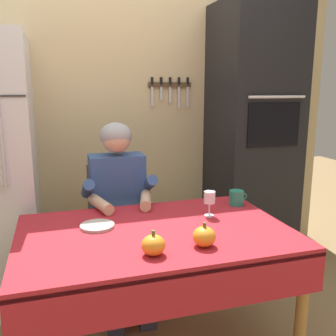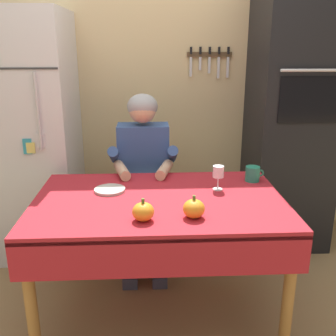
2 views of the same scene
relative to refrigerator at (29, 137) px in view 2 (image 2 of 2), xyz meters
name	(u,v)px [view 2 (image 2 of 2)]	position (x,y,z in m)	size (l,w,h in m)	color
ground_plane	(160,320)	(0.95, -0.96, -0.90)	(10.00, 10.00, 0.00)	#93754C
back_wall_assembly	(160,78)	(1.00, 0.39, 0.40)	(3.70, 0.13, 2.60)	#D1B784
refrigerator	(29,137)	(0.00, 0.00, 0.00)	(0.68, 0.71, 1.80)	silver
wall_oven	(291,114)	(2.00, 0.04, 0.15)	(0.60, 0.64, 2.10)	black
dining_table	(159,213)	(0.95, -0.88, -0.24)	(1.40, 0.90, 0.74)	#9E6B33
chair_behind_person	(144,188)	(0.86, -0.09, -0.39)	(0.40, 0.40, 0.93)	brown
seated_person	(144,168)	(0.86, -0.28, -0.16)	(0.47, 0.55, 1.25)	#38384C
coffee_mug	(253,174)	(1.55, -0.60, -0.11)	(0.12, 0.09, 0.09)	#237F66
wine_glass	(218,173)	(1.30, -0.74, -0.06)	(0.07, 0.07, 0.15)	white
pumpkin_large	(143,212)	(0.87, -1.15, -0.11)	(0.11, 0.11, 0.11)	orange
pumpkin_medium	(194,209)	(1.12, -1.12, -0.11)	(0.11, 0.11, 0.12)	orange
serving_tray	(110,190)	(0.66, -0.74, -0.15)	(0.18, 0.18, 0.02)	#B7B2A8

